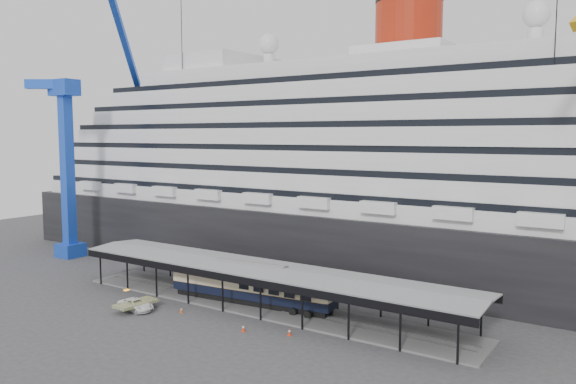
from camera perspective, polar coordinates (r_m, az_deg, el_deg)
name	(u,v)px	position (r m, az deg, el deg)	size (l,w,h in m)	color
ground	(237,318)	(68.52, -5.25, -12.59)	(200.00, 200.00, 0.00)	#39393C
cruise_ship	(360,155)	(92.16, 7.28, 3.73)	(130.00, 30.00, 43.90)	black
platform_canopy	(261,289)	(71.61, -2.72, -9.78)	(56.00, 9.18, 5.30)	slate
crane_blue	(73,145)	(105.60, -21.04, 4.51)	(22.63, 19.19, 47.60)	blue
port_truck	(136,305)	(73.15, -15.19, -10.99)	(2.36, 5.12, 1.42)	white
pullman_carriage	(251,284)	(72.47, -3.78, -9.31)	(22.99, 5.06, 22.40)	black
traffic_cone_left	(181,310)	(71.13, -10.79, -11.68)	(0.41, 0.41, 0.69)	#E7560C
traffic_cone_mid	(243,328)	(63.80, -4.56, -13.59)	(0.56, 0.56, 0.85)	red
traffic_cone_right	(289,332)	(62.45, 0.14, -14.02)	(0.55, 0.55, 0.81)	red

